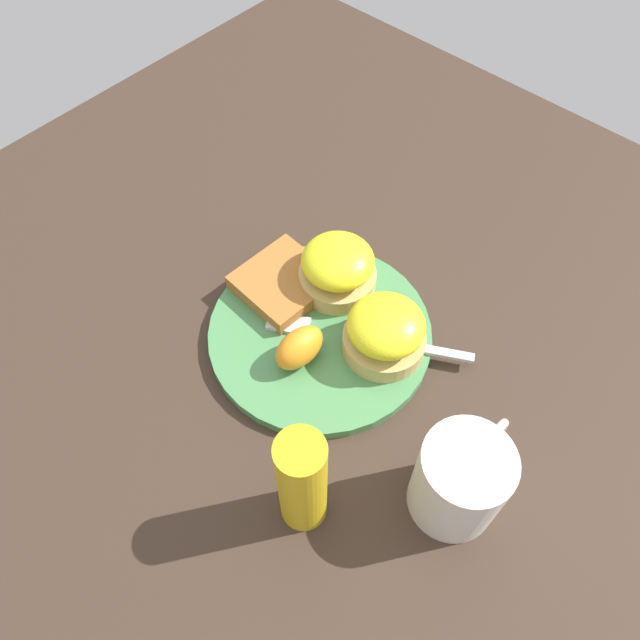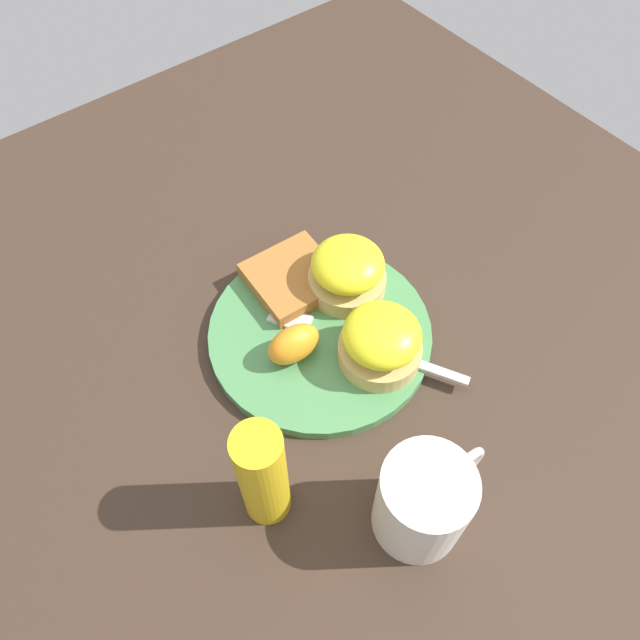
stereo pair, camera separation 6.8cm
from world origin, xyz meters
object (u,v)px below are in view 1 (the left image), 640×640
object	(u,v)px
sandwich_benedict_right	(338,268)
fork	(355,336)
condiment_bottle	(302,482)
sandwich_benedict_left	(385,332)
hashbrown_patty	(283,282)
orange_wedge	(299,348)
cup	(460,480)

from	to	relation	value
sandwich_benedict_right	fork	world-z (taller)	sandwich_benedict_right
sandwich_benedict_right	condiment_bottle	world-z (taller)	condiment_bottle
sandwich_benedict_left	hashbrown_patty	bearing A→B (deg)	95.62
sandwich_benedict_left	condiment_bottle	world-z (taller)	condiment_bottle
fork	sandwich_benedict_left	bearing A→B (deg)	-71.07
sandwich_benedict_left	orange_wedge	bearing A→B (deg)	140.72
fork	cup	bearing A→B (deg)	-111.42
sandwich_benedict_right	orange_wedge	bearing A→B (deg)	-160.61
orange_wedge	fork	size ratio (longest dim) A/B	0.29
fork	condiment_bottle	size ratio (longest dim) A/B	1.45
sandwich_benedict_left	condiment_bottle	bearing A→B (deg)	-163.97
cup	sandwich_benedict_right	bearing A→B (deg)	65.12
hashbrown_patty	condiment_bottle	size ratio (longest dim) A/B	0.66
orange_wedge	cup	world-z (taller)	cup
sandwich_benedict_left	hashbrown_patty	xyz separation A→B (m)	(-0.01, 0.14, -0.02)
sandwich_benedict_right	fork	distance (m)	0.08
sandwich_benedict_right	hashbrown_patty	size ratio (longest dim) A/B	0.94
cup	sandwich_benedict_left	bearing A→B (deg)	61.43
sandwich_benedict_right	condiment_bottle	size ratio (longest dim) A/B	0.62
sandwich_benedict_right	cup	xyz separation A→B (m)	(-0.11, -0.25, 0.01)
hashbrown_patty	orange_wedge	xyz separation A→B (m)	(-0.06, -0.08, 0.01)
fork	condiment_bottle	xyz separation A→B (m)	(-0.17, -0.08, 0.06)
orange_wedge	condiment_bottle	distance (m)	0.16
orange_wedge	sandwich_benedict_left	bearing A→B (deg)	-39.28
sandwich_benedict_right	cup	world-z (taller)	cup
hashbrown_patty	fork	xyz separation A→B (m)	(0.00, -0.11, -0.01)
fork	condiment_bottle	bearing A→B (deg)	-154.06
orange_wedge	fork	bearing A→B (deg)	-23.80
sandwich_benedict_left	condiment_bottle	size ratio (longest dim) A/B	0.62
orange_wedge	condiment_bottle	size ratio (longest dim) A/B	0.41
hashbrown_patty	sandwich_benedict_left	bearing A→B (deg)	-84.38
orange_wedge	cup	xyz separation A→B (m)	(-0.01, -0.21, 0.02)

